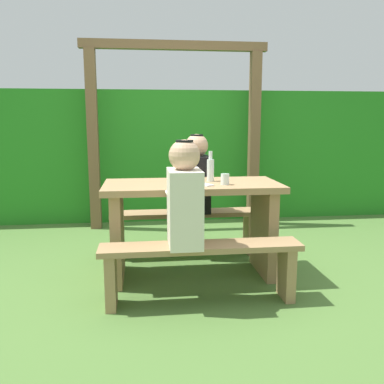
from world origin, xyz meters
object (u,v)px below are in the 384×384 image
Objects in this scene: bench_far at (185,224)px; bench_near at (201,261)px; bottle_left at (210,169)px; cell_phone at (205,185)px; picnic_table at (192,214)px; person_black_coat at (197,176)px; drinking_glass at (225,179)px; person_white_shirt at (185,197)px.

bench_near is at bearing -90.00° from bench_far.
bench_near is 0.84m from bottle_left.
bench_near is 10.00× the size of cell_phone.
bench_far is (0.00, 0.52, -0.22)m from picnic_table.
person_black_coat is 0.66m from drinking_glass.
person_white_shirt is (-0.11, -0.52, 0.23)m from picnic_table.
cell_phone is at bearing 77.57° from bench_near.
bench_far is at bearing 110.60° from drinking_glass.
person_white_shirt is 0.44m from cell_phone.
drinking_glass is at bearing 48.09° from person_white_shirt.
person_black_coat is 0.65m from cell_phone.
bench_far is at bearing 109.66° from bottle_left.
person_white_shirt is at bearing -114.76° from bottle_left.
bench_far is at bearing 90.00° from bench_near.
person_black_coat is at bearing 101.97° from drinking_glass.
bench_near is 5.65× the size of bottle_left.
bench_near is 16.25× the size of drinking_glass.
drinking_glass is at bearing -69.40° from bench_far.
cell_phone reaches higher than bench_far.
bench_near is at bearing -121.27° from drinking_glass.
picnic_table is at bearing 90.00° from bench_near.
picnic_table is at bearing 153.11° from drinking_glass.
person_white_shirt is (-0.11, -1.05, 0.45)m from bench_far.
bench_far is 16.25× the size of drinking_glass.
person_white_shirt reaches higher than bench_near.
person_black_coat is at bearing 96.90° from bottle_left.
bottle_left is (0.16, 0.07, 0.35)m from picnic_table.
bench_near is at bearing -130.82° from cell_phone.
bench_far is 0.74m from bottle_left.
drinking_glass is 0.35× the size of bottle_left.
picnic_table is 5.65× the size of bottle_left.
bottle_left is at bearing 65.24° from person_white_shirt.
cell_phone is at bearing -56.69° from picnic_table.
bench_near is 0.46m from person_white_shirt.
bench_near is 1.05m from bench_far.
bench_near is 1.95× the size of person_black_coat.
drinking_glass is at bearing 58.73° from bench_near.
picnic_table is 10.00× the size of cell_phone.
bench_far is 10.00× the size of cell_phone.
bottle_left is (-0.08, 0.20, 0.06)m from drinking_glass.
cell_phone is at bearing -91.78° from person_black_coat.
picnic_table is 1.00× the size of bench_near.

